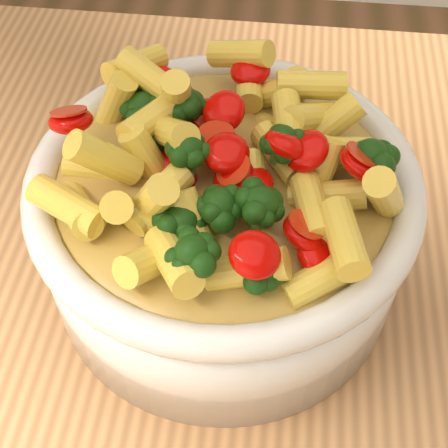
# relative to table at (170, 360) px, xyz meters

# --- Properties ---
(table) EXTENTS (1.20, 0.80, 0.90)m
(table) POSITION_rel_table_xyz_m (0.00, 0.00, 0.00)
(table) COLOR tan
(table) RESTS_ON ground
(serving_bowl) EXTENTS (0.28, 0.28, 0.12)m
(serving_bowl) POSITION_rel_table_xyz_m (0.05, 0.04, 0.16)
(serving_bowl) COLOR white
(serving_bowl) RESTS_ON table
(pasta_salad) EXTENTS (0.22, 0.22, 0.05)m
(pasta_salad) POSITION_rel_table_xyz_m (0.05, 0.04, 0.24)
(pasta_salad) COLOR #FFE150
(pasta_salad) RESTS_ON serving_bowl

